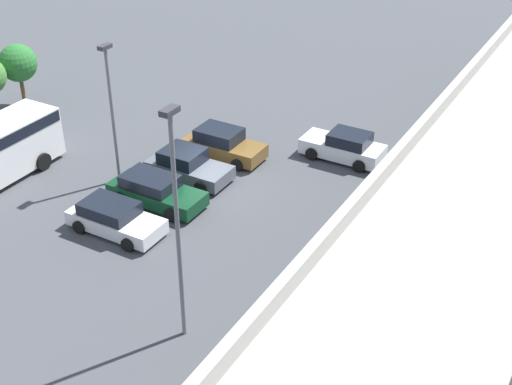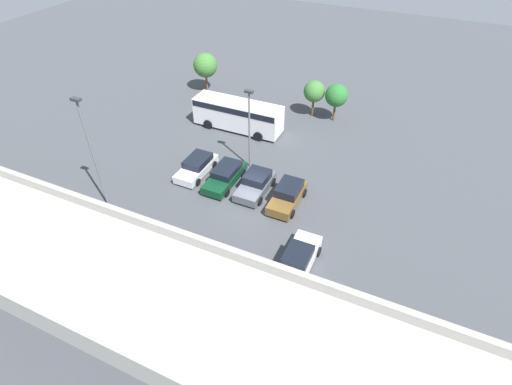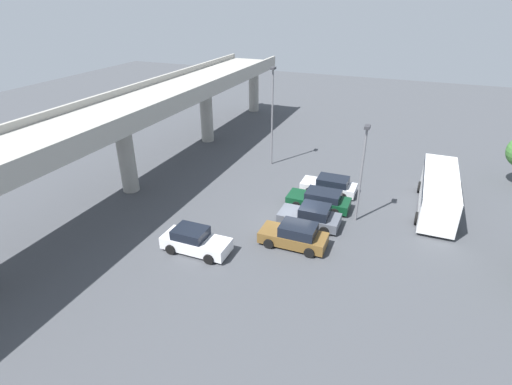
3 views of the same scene
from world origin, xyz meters
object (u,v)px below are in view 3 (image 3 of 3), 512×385
Objects in this scene: shuttle_bus at (439,190)px; lamp_post_near_aisle at (272,111)px; parked_car_0 at (195,241)px; parked_car_3 at (320,200)px; parked_car_1 at (295,235)px; lamp_post_mid_lot at (362,167)px; parked_car_2 at (311,216)px; parked_car_4 at (330,185)px.

shuttle_bus is 15.80m from lamp_post_near_aisle.
shuttle_bus is (11.71, -14.40, 0.98)m from parked_car_0.
parked_car_1 is at bearing 87.21° from parked_car_3.
parked_car_3 is 10.57m from lamp_post_near_aisle.
parked_car_0 is at bearing 27.61° from parked_car_1.
parked_car_1 is 0.92× the size of parked_car_3.
shuttle_bus reaches higher than parked_car_0.
lamp_post_near_aisle is (6.95, 6.51, 4.60)m from parked_car_3.
lamp_post_near_aisle reaches higher than parked_car_1.
parked_car_0 is 0.62× the size of lamp_post_mid_lot.
lamp_post_mid_lot reaches higher than parked_car_0.
parked_car_3 is 8.94m from shuttle_bus.
parked_car_1 is at bearing 135.19° from shuttle_bus.
shuttle_bus reaches higher than parked_car_3.
parked_car_2 reaches higher than parked_car_3.
lamp_post_mid_lot reaches higher than parked_car_4.
lamp_post_mid_lot reaches higher than parked_car_1.
parked_car_4 is 0.62× the size of lamp_post_mid_lot.
parked_car_4 is (11.56, -6.18, -0.06)m from parked_car_0.
shuttle_bus is (8.70, -8.64, 0.96)m from parked_car_1.
parked_car_4 is at bearing -92.82° from parked_car_1.
parked_car_0 is 6.50m from parked_car_1.
lamp_post_mid_lot is at bearing 127.02° from parked_car_4.
lamp_post_mid_lot is at bearing 125.54° from shuttle_bus.
lamp_post_near_aisle is at bearing -56.06° from parked_car_2.
parked_car_0 is 13.11m from parked_car_4.
parked_car_0 reaches higher than parked_car_2.
parked_car_0 is 8.48m from parked_car_2.
shuttle_bus is 1.24× the size of lamp_post_mid_lot.
parked_car_1 is 1.02× the size of parked_car_2.
parked_car_4 is at bearing 91.03° from shuttle_bus.
lamp_post_mid_lot is at bearing 41.11° from parked_car_0.
parked_car_0 is 12.44m from lamp_post_mid_lot.
lamp_post_near_aisle reaches higher than lamp_post_mid_lot.
parked_car_3 is (2.78, 0.04, -0.03)m from parked_car_2.
parked_car_4 is at bearing 61.86° from parked_car_0.
parked_car_2 is at bearing 90.74° from parked_car_3.
parked_car_2 is (5.92, -6.08, -0.02)m from parked_car_0.
parked_car_2 is 5.65m from parked_car_4.
lamp_post_near_aisle is at bearing -31.53° from parked_car_4.
parked_car_2 is (2.90, -0.31, -0.03)m from parked_car_1.
parked_car_0 is 1.01× the size of parked_car_1.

